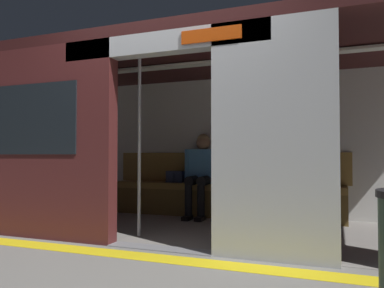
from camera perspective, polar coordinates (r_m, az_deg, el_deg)
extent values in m
plane|color=gray|center=(3.73, -4.73, -15.46)|extent=(60.00, 60.00, 0.00)
cube|color=yellow|center=(3.47, -6.97, -16.46)|extent=(8.00, 0.24, 0.01)
cube|color=#ADAFB5|center=(3.29, 12.06, 0.82)|extent=(1.06, 0.12, 2.06)
cube|color=black|center=(3.30, 12.01, 5.12)|extent=(0.58, 0.02, 0.55)
cube|color=#4C1E1E|center=(4.74, -25.49, 0.18)|extent=(2.67, 0.16, 2.06)
cube|color=black|center=(4.41, -22.66, 3.50)|extent=(1.10, 0.02, 0.76)
cube|color=#ADAFB5|center=(3.78, -4.66, 14.79)|extent=(2.12, 0.16, 0.20)
cube|color=#BF3F0C|center=(3.51, 2.83, 16.09)|extent=(0.56, 0.02, 0.12)
cube|color=#351515|center=(4.85, 1.41, 13.01)|extent=(6.40, 2.47, 0.12)
cube|color=gray|center=(4.77, 1.42, -12.36)|extent=(6.08, 2.31, 0.01)
cube|color=silver|center=(5.79, 5.23, -0.29)|extent=(6.08, 0.10, 2.06)
cube|color=olive|center=(5.74, 5.08, -3.55)|extent=(3.52, 0.06, 0.45)
cube|color=white|center=(4.83, 1.41, 11.97)|extent=(4.48, 0.16, 0.03)
cube|color=gray|center=(3.73, -4.73, -15.37)|extent=(1.06, 0.19, 0.01)
cube|color=olive|center=(5.54, 4.46, -6.41)|extent=(3.39, 0.44, 0.09)
cube|color=brown|center=(5.38, 3.86, -9.11)|extent=(3.39, 0.04, 0.39)
cube|color=#4C8CC6|center=(5.59, 1.70, -3.35)|extent=(0.39, 0.23, 0.50)
sphere|color=#8C664C|center=(5.59, 1.70, 0.18)|extent=(0.21, 0.21, 0.21)
sphere|color=#997F59|center=(5.60, 1.73, 0.55)|extent=(0.19, 0.19, 0.19)
cylinder|color=#4C8CC6|center=(5.50, 3.95, -3.06)|extent=(0.08, 0.08, 0.44)
cylinder|color=#4C8CC6|center=(5.64, -0.67, -3.03)|extent=(0.08, 0.08, 0.44)
cylinder|color=black|center=(5.38, 1.99, -5.54)|extent=(0.15, 0.40, 0.14)
cylinder|color=black|center=(5.44, 0.17, -5.51)|extent=(0.15, 0.40, 0.14)
cylinder|color=black|center=(5.22, 1.34, -8.62)|extent=(0.10, 0.10, 0.44)
cylinder|color=black|center=(5.27, -0.54, -8.55)|extent=(0.10, 0.10, 0.44)
cube|color=black|center=(5.20, 1.18, -11.18)|extent=(0.11, 0.22, 0.06)
cube|color=black|center=(5.26, -0.73, -11.08)|extent=(0.11, 0.22, 0.06)
cube|color=#262D4C|center=(5.77, -2.50, -4.94)|extent=(0.26, 0.14, 0.17)
cube|color=#1A2035|center=(5.70, -2.81, -5.06)|extent=(0.02, 0.01, 0.14)
cube|color=#26598C|center=(5.55, 5.47, -5.80)|extent=(0.24, 0.27, 0.03)
cylinder|color=silver|center=(4.22, -7.92, 0.11)|extent=(0.04, 0.04, 2.04)
cylinder|color=silver|center=(3.89, 4.57, 0.25)|extent=(0.04, 0.04, 2.04)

